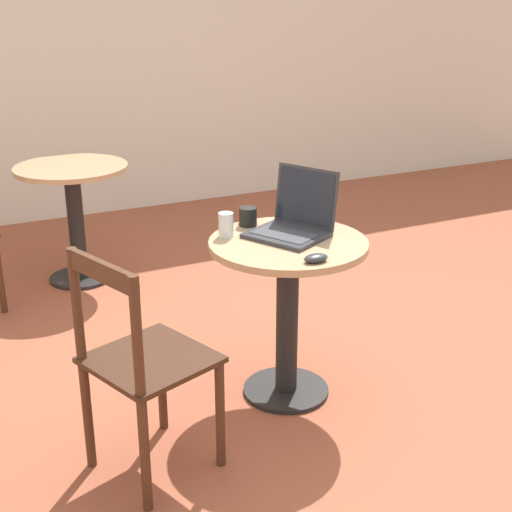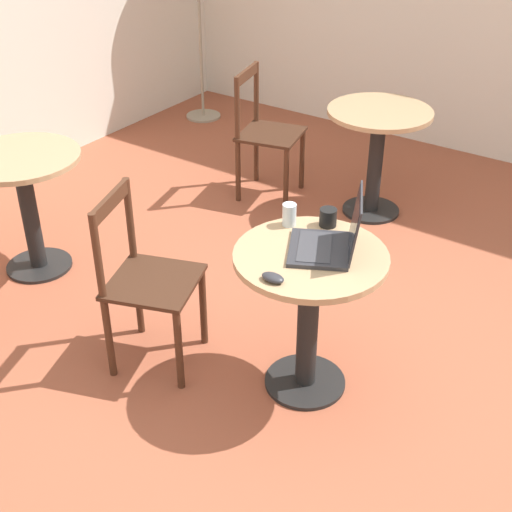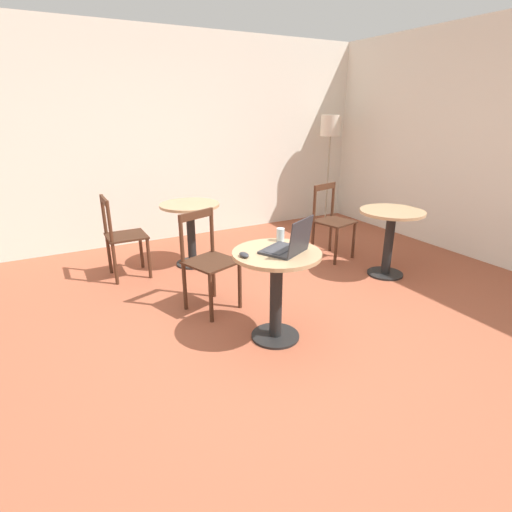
% 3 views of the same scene
% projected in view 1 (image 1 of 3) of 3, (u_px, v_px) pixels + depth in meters
% --- Properties ---
extents(ground_plane, '(16.00, 16.00, 0.00)m').
position_uv_depth(ground_plane, '(339.00, 393.00, 3.23)').
color(ground_plane, '#9E5138').
extents(wall_side, '(0.06, 9.40, 2.70)m').
position_uv_depth(wall_side, '(121.00, 39.00, 5.47)').
color(wall_side, silver).
rests_on(wall_side, ground_plane).
extents(cafe_table_near, '(0.67, 0.67, 0.73)m').
position_uv_depth(cafe_table_near, '(288.00, 286.00, 3.05)').
color(cafe_table_near, black).
rests_on(cafe_table_near, ground_plane).
extents(cafe_table_mid, '(0.67, 0.67, 0.73)m').
position_uv_depth(cafe_table_mid, '(74.00, 199.00, 4.31)').
color(cafe_table_mid, black).
rests_on(cafe_table_mid, ground_plane).
extents(chair_near_back, '(0.51, 0.51, 0.89)m').
position_uv_depth(chair_near_back, '(141.00, 365.00, 2.56)').
color(chair_near_back, '#472819').
rests_on(chair_near_back, ground_plane).
extents(laptop, '(0.41, 0.40, 0.27)m').
position_uv_depth(laptop, '(293.00, 222.00, 3.04)').
color(laptop, '#2D2D33').
rests_on(laptop, cafe_table_near).
extents(mouse, '(0.06, 0.10, 0.03)m').
position_uv_depth(mouse, '(316.00, 258.00, 2.75)').
color(mouse, '#2D2D33').
rests_on(mouse, cafe_table_near).
extents(mug, '(0.12, 0.08, 0.08)m').
position_uv_depth(mug, '(248.00, 216.00, 3.16)').
color(mug, black).
rests_on(mug, cafe_table_near).
extents(drinking_glass, '(0.06, 0.06, 0.10)m').
position_uv_depth(drinking_glass, '(226.00, 225.00, 3.01)').
color(drinking_glass, silver).
rests_on(drinking_glass, cafe_table_near).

